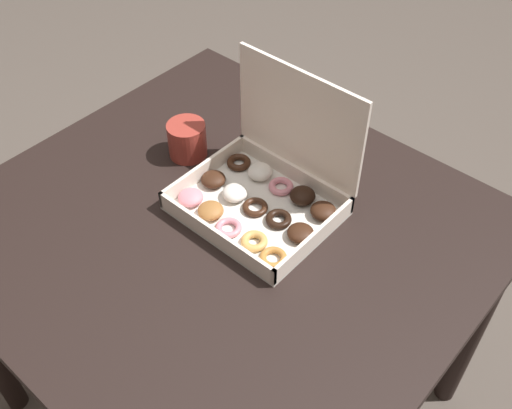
# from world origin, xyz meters

# --- Properties ---
(ground_plane) EXTENTS (8.00, 8.00, 0.00)m
(ground_plane) POSITION_xyz_m (0.00, 0.00, 0.00)
(ground_plane) COLOR #564C44
(dining_table) EXTENTS (1.02, 0.95, 0.75)m
(dining_table) POSITION_xyz_m (0.00, 0.00, 0.65)
(dining_table) COLOR black
(dining_table) RESTS_ON ground_plane
(donut_box) EXTENTS (0.31, 0.26, 0.28)m
(donut_box) POSITION_xyz_m (0.02, 0.11, 0.80)
(donut_box) COLOR silver
(donut_box) RESTS_ON dining_table
(coffee_mug) EXTENTS (0.09, 0.09, 0.08)m
(coffee_mug) POSITION_xyz_m (-0.21, 0.11, 0.79)
(coffee_mug) COLOR #A3382D
(coffee_mug) RESTS_ON dining_table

